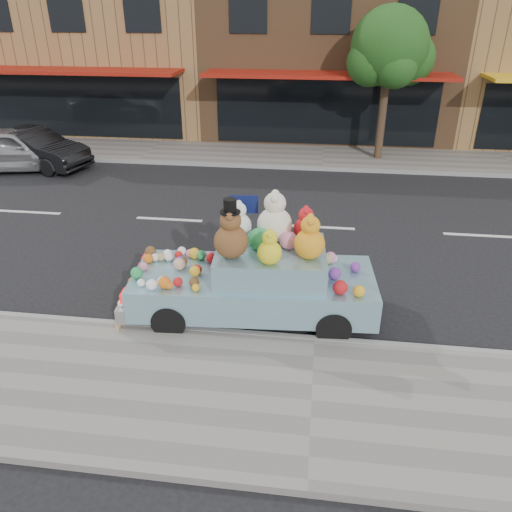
% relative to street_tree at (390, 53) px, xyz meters
% --- Properties ---
extents(ground, '(120.00, 120.00, 0.00)m').
position_rel_street_tree_xyz_m(ground, '(-2.03, -6.55, -3.69)').
color(ground, black).
rests_on(ground, ground).
extents(near_sidewalk, '(60.00, 3.00, 0.12)m').
position_rel_street_tree_xyz_m(near_sidewalk, '(-2.03, -13.05, -3.63)').
color(near_sidewalk, gray).
rests_on(near_sidewalk, ground).
extents(far_sidewalk, '(60.00, 3.00, 0.12)m').
position_rel_street_tree_xyz_m(far_sidewalk, '(-2.03, -0.05, -3.63)').
color(far_sidewalk, gray).
rests_on(far_sidewalk, ground).
extents(near_kerb, '(60.00, 0.12, 0.13)m').
position_rel_street_tree_xyz_m(near_kerb, '(-2.03, -11.55, -3.63)').
color(near_kerb, gray).
rests_on(near_kerb, ground).
extents(far_kerb, '(60.00, 0.12, 0.13)m').
position_rel_street_tree_xyz_m(far_kerb, '(-2.03, -1.55, -3.63)').
color(far_kerb, gray).
rests_on(far_kerb, ground).
extents(storefront_left, '(10.00, 9.80, 7.30)m').
position_rel_street_tree_xyz_m(storefront_left, '(-12.03, 5.42, -0.05)').
color(storefront_left, olive).
rests_on(storefront_left, ground).
extents(storefront_mid, '(10.00, 9.80, 7.30)m').
position_rel_street_tree_xyz_m(storefront_mid, '(-2.03, 5.42, -0.05)').
color(storefront_mid, brown).
rests_on(storefront_mid, ground).
extents(street_tree, '(3.00, 2.70, 5.22)m').
position_rel_street_tree_xyz_m(street_tree, '(0.00, 0.00, 0.00)').
color(street_tree, '#38281C').
rests_on(street_tree, ground).
extents(car_silver, '(4.61, 2.64, 1.48)m').
position_rel_street_tree_xyz_m(car_silver, '(-12.56, -2.87, -2.95)').
color(car_silver, '#ADADB2').
rests_on(car_silver, ground).
extents(car_dark, '(4.32, 2.40, 1.35)m').
position_rel_street_tree_xyz_m(car_dark, '(-12.06, -2.53, -3.02)').
color(car_dark, black).
rests_on(car_dark, ground).
extents(art_car, '(4.59, 2.03, 2.38)m').
position_rel_street_tree_xyz_m(art_car, '(-3.13, -10.76, -2.87)').
color(art_car, black).
rests_on(art_car, ground).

